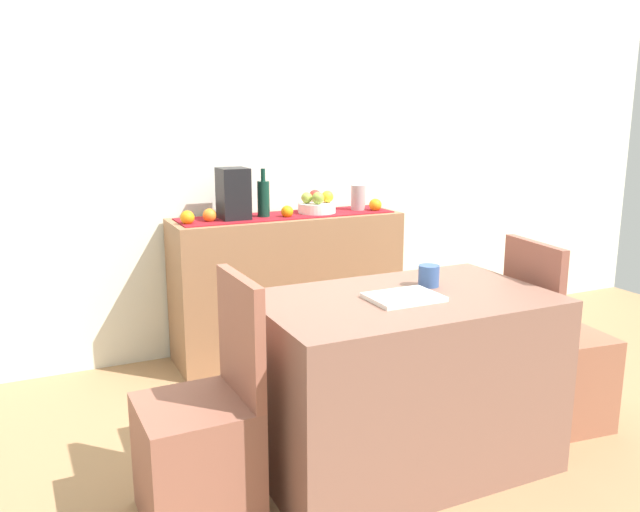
% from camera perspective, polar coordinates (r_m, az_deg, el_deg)
% --- Properties ---
extents(ground_plane, '(6.40, 6.40, 0.02)m').
position_cam_1_polar(ground_plane, '(3.28, 2.23, -14.14)').
color(ground_plane, '#A07851').
rests_on(ground_plane, ground).
extents(room_wall_rear, '(6.40, 0.06, 2.70)m').
position_cam_1_polar(room_wall_rear, '(4.01, -5.51, 10.92)').
color(room_wall_rear, silver).
rests_on(room_wall_rear, ground).
extents(sideboard_console, '(1.38, 0.42, 0.86)m').
position_cam_1_polar(sideboard_console, '(3.93, -2.88, -2.64)').
color(sideboard_console, '#8E6343').
rests_on(sideboard_console, ground).
extents(table_runner, '(1.30, 0.32, 0.01)m').
position_cam_1_polar(table_runner, '(3.84, -2.95, 3.63)').
color(table_runner, maroon).
rests_on(table_runner, sideboard_console).
extents(fruit_bowl, '(0.23, 0.23, 0.06)m').
position_cam_1_polar(fruit_bowl, '(3.91, -0.28, 4.30)').
color(fruit_bowl, white).
rests_on(fruit_bowl, table_runner).
extents(apple_front, '(0.07, 0.07, 0.07)m').
position_cam_1_polar(apple_front, '(3.88, -1.19, 5.19)').
color(apple_front, '#94AC3E').
rests_on(apple_front, fruit_bowl).
extents(apple_center, '(0.07, 0.07, 0.07)m').
position_cam_1_polar(apple_center, '(3.91, 0.66, 5.28)').
color(apple_center, gold).
rests_on(apple_center, fruit_bowl).
extents(apple_rear, '(0.07, 0.07, 0.07)m').
position_cam_1_polar(apple_rear, '(3.98, -0.44, 5.39)').
color(apple_rear, red).
rests_on(apple_rear, fruit_bowl).
extents(apple_upper, '(0.07, 0.07, 0.07)m').
position_cam_1_polar(apple_upper, '(3.85, -0.18, 5.16)').
color(apple_upper, '#85A139').
rests_on(apple_upper, fruit_bowl).
extents(wine_bottle, '(0.07, 0.07, 0.29)m').
position_cam_1_polar(wine_bottle, '(3.77, -5.04, 5.12)').
color(wine_bottle, '#103528').
rests_on(wine_bottle, sideboard_console).
extents(coffee_maker, '(0.16, 0.18, 0.30)m').
position_cam_1_polar(coffee_maker, '(3.71, -7.70, 5.48)').
color(coffee_maker, black).
rests_on(coffee_maker, sideboard_console).
extents(ceramic_vase, '(0.09, 0.09, 0.16)m').
position_cam_1_polar(ceramic_vase, '(4.04, 3.41, 5.16)').
color(ceramic_vase, '#A08D8E').
rests_on(ceramic_vase, sideboard_console).
extents(orange_loose_far, '(0.08, 0.08, 0.08)m').
position_cam_1_polar(orange_loose_far, '(3.60, -11.69, 3.36)').
color(orange_loose_far, orange).
rests_on(orange_loose_far, sideboard_console).
extents(orange_loose_near_bowl, '(0.07, 0.07, 0.07)m').
position_cam_1_polar(orange_loose_near_bowl, '(3.77, -2.93, 3.95)').
color(orange_loose_near_bowl, orange).
rests_on(orange_loose_near_bowl, sideboard_console).
extents(orange_loose_end, '(0.08, 0.08, 0.08)m').
position_cam_1_polar(orange_loose_end, '(4.03, 4.93, 4.54)').
color(orange_loose_end, orange).
rests_on(orange_loose_end, sideboard_console).
extents(orange_loose_mid, '(0.08, 0.08, 0.08)m').
position_cam_1_polar(orange_loose_mid, '(3.66, -9.77, 3.58)').
color(orange_loose_mid, orange).
rests_on(orange_loose_mid, sideboard_console).
extents(dining_table, '(1.19, 0.72, 0.74)m').
position_cam_1_polar(dining_table, '(2.75, 7.33, -10.98)').
color(dining_table, '#845A4C').
rests_on(dining_table, ground).
extents(open_book, '(0.28, 0.21, 0.02)m').
position_cam_1_polar(open_book, '(2.57, 7.44, -3.65)').
color(open_book, white).
rests_on(open_book, dining_table).
extents(coffee_cup, '(0.09, 0.09, 0.09)m').
position_cam_1_polar(coffee_cup, '(2.77, 9.63, -1.74)').
color(coffee_cup, '#35548F').
rests_on(coffee_cup, dining_table).
extents(chair_near_window, '(0.41, 0.41, 0.90)m').
position_cam_1_polar(chair_near_window, '(2.48, -10.50, -16.49)').
color(chair_near_window, '#905746').
rests_on(chair_near_window, ground).
extents(chair_by_corner, '(0.44, 0.44, 0.90)m').
position_cam_1_polar(chair_by_corner, '(3.30, 20.14, -9.51)').
color(chair_by_corner, '#9B5F47').
rests_on(chair_by_corner, ground).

